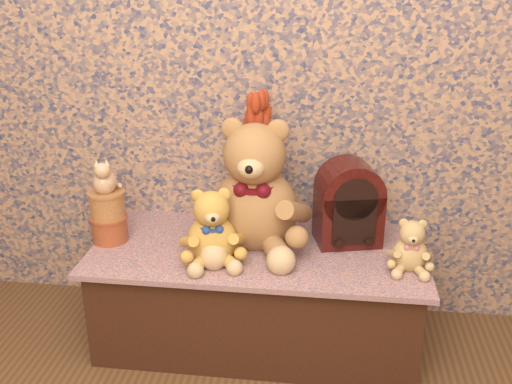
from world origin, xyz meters
TOP-DOWN VIEW (x-y plane):
  - display_shelf at (0.00, 1.22)m, footprint 1.22×0.57m
  - teddy_large at (-0.01, 1.27)m, footprint 0.41×0.49m
  - teddy_medium at (-0.15, 1.12)m, footprint 0.29×0.32m
  - teddy_small at (0.53, 1.14)m, footprint 0.16×0.19m
  - cathedral_radio at (0.32, 1.32)m, footprint 0.26×0.22m
  - ceramic_vase at (-0.02, 1.40)m, footprint 0.13×0.13m
  - dried_stalks at (-0.02, 1.40)m, footprint 0.28×0.28m
  - biscuit_tin_lower at (-0.56, 1.21)m, footprint 0.15×0.15m
  - biscuit_tin_upper at (-0.56, 1.21)m, footprint 0.17×0.17m
  - cat_figurine at (-0.56, 1.21)m, footprint 0.12×0.13m

SIDE VIEW (x-z plane):
  - display_shelf at x=0.00m, z-range 0.00..0.39m
  - biscuit_tin_lower at x=-0.56m, z-range 0.39..0.49m
  - ceramic_vase at x=-0.02m, z-range 0.39..0.57m
  - teddy_small at x=0.53m, z-range 0.39..0.59m
  - teddy_medium at x=-0.15m, z-range 0.39..0.68m
  - biscuit_tin_upper at x=-0.56m, z-range 0.49..0.59m
  - cathedral_radio at x=0.32m, z-range 0.39..0.71m
  - teddy_large at x=-0.01m, z-range 0.39..0.91m
  - cat_figurine at x=-0.56m, z-range 0.59..0.73m
  - dried_stalks at x=-0.02m, z-range 0.57..1.00m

